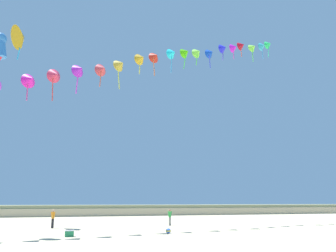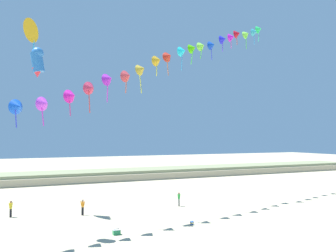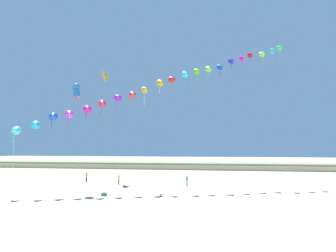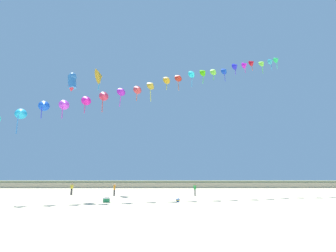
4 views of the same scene
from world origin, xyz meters
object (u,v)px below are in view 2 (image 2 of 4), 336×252
person_mid_center (83,206)px  large_kite_mid_trail (37,61)px  person_near_right (179,198)px  large_kite_low_lead (34,30)px  beach_cooler (117,232)px  person_near_left (11,208)px  beach_ball (192,223)px

person_mid_center → large_kite_mid_trail: size_ratio=0.65×
person_near_right → large_kite_mid_trail: size_ratio=0.63×
person_near_right → large_kite_low_lead: (-15.03, 3.99, 18.09)m
large_kite_mid_trail → beach_cooler: 15.03m
person_near_left → large_kite_mid_trail: 14.83m
person_near_left → person_near_right: person_near_left is taller
beach_cooler → person_mid_center: bearing=97.6°
person_near_left → large_kite_low_lead: bearing=47.1°
person_near_left → large_kite_mid_trail: bearing=-76.5°
person_near_left → person_mid_center: size_ratio=1.00×
person_near_left → beach_cooler: size_ratio=2.75×
person_near_left → person_near_right: 17.17m
person_near_left → large_kite_low_lead: size_ratio=0.41×
large_kite_mid_trail → beach_ball: 18.77m
large_kite_low_lead → beach_ball: large_kite_low_lead is taller
person_mid_center → person_near_right: bearing=1.3°
large_kite_mid_trail → beach_ball: bearing=-11.5°
person_mid_center → beach_cooler: size_ratio=2.74×
beach_cooler → person_near_left: bearing=126.6°
beach_ball → person_near_right: bearing=71.4°
person_near_right → person_mid_center: bearing=-178.7°
large_kite_mid_trail → beach_ball: size_ratio=6.75×
large_kite_low_lead → beach_cooler: (5.45, -12.30, -18.76)m
person_mid_center → large_kite_mid_trail: large_kite_mid_trail is taller
beach_ball → large_kite_low_lead: bearing=135.9°
large_kite_mid_trail → beach_ball: large_kite_mid_trail is taller
beach_ball → large_kite_mid_trail: bearing=168.5°
person_near_left → beach_cooler: (7.50, -10.09, -0.71)m
person_near_right → large_kite_mid_trail: bearing=-160.6°
person_near_right → person_mid_center: (-10.65, -0.24, 0.03)m
person_mid_center → beach_ball: 11.14m
person_mid_center → large_kite_low_lead: 19.06m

